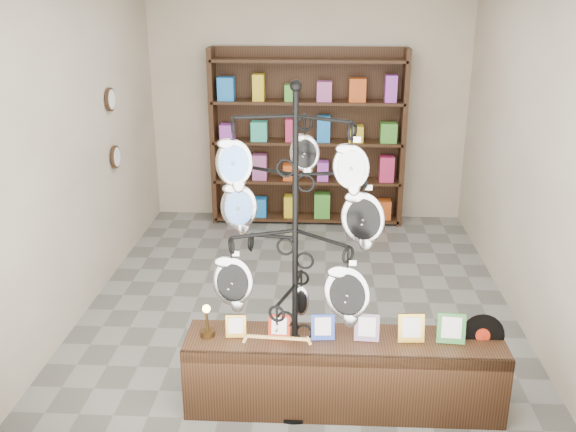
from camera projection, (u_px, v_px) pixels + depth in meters
The scene contains 6 objects.
ground at pixel (300, 300), 6.25m from camera, with size 5.00×5.00×0.00m, color slate.
room_envelope at pixel (301, 111), 5.63m from camera, with size 5.00×5.00×5.00m.
display_tree at pixel (295, 231), 4.23m from camera, with size 1.20×1.11×2.34m.
front_shelf at pixel (343, 373), 4.57m from camera, with size 2.24×0.47×0.79m.
back_shelving at pixel (307, 143), 8.07m from camera, with size 2.42×0.36×2.20m.
wall_clocks at pixel (113, 129), 6.61m from camera, with size 0.03×0.24×0.84m.
Camera 1 is at (0.21, -5.61, 2.86)m, focal length 40.00 mm.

